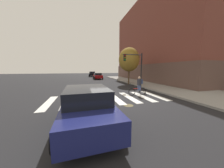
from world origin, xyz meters
TOP-DOWN VIEW (x-y plane):
  - ground_plane at (0.00, 0.00)m, footprint 120.00×120.00m
  - sidewalk at (8.75, 0.00)m, footprint 6.50×50.00m
  - crosswalk_stripes at (0.06, 0.00)m, footprint 9.05×3.73m
  - manhole_cover at (0.95, -1.99)m, footprint 0.64×0.64m
  - sedan_near at (-1.75, -3.85)m, footprint 2.27×4.65m
  - sedan_mid at (1.89, 18.16)m, footprint 2.03×4.26m
  - sedan_far at (1.56, 28.08)m, footprint 2.56×4.84m
  - cyclist at (3.01, 0.46)m, footprint 1.71×0.37m
  - traffic_light_near at (4.26, 3.76)m, footprint 2.47×0.28m
  - fire_hydrant at (6.29, 6.11)m, footprint 0.33×0.22m
  - street_tree_near at (5.24, 7.77)m, footprint 3.15×3.15m
  - corner_building at (16.65, 12.18)m, footprint 14.97×24.82m

SIDE VIEW (x-z plane):
  - ground_plane at x=0.00m, z-range 0.00..0.00m
  - manhole_cover at x=0.95m, z-range 0.00..0.01m
  - crosswalk_stripes at x=0.06m, z-range 0.00..0.01m
  - sidewalk at x=8.75m, z-range 0.00..0.15m
  - fire_hydrant at x=6.29m, z-range 0.14..0.92m
  - sedan_mid at x=1.89m, z-range 0.02..1.49m
  - sedan_near at x=-1.75m, z-range 0.03..1.62m
  - sedan_far at x=1.56m, z-range 0.03..1.64m
  - cyclist at x=3.01m, z-range 0.00..1.69m
  - traffic_light_near at x=4.26m, z-range 0.76..4.96m
  - street_tree_near at x=5.24m, z-range 0.98..6.58m
  - corner_building at x=16.65m, z-range -0.05..15.76m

